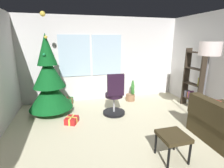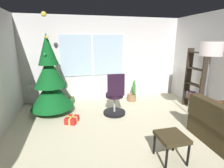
{
  "view_description": "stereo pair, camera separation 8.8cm",
  "coord_description": "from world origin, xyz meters",
  "px_view_note": "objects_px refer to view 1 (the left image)",
  "views": [
    {
      "loc": [
        -1.06,
        -2.4,
        1.84
      ],
      "look_at": [
        -0.15,
        1.01,
        0.91
      ],
      "focal_mm": 26.95,
      "sensor_mm": 36.0,
      "label": 1
    },
    {
      "loc": [
        -0.98,
        -2.42,
        1.84
      ],
      "look_at": [
        -0.15,
        1.01,
        0.91
      ],
      "focal_mm": 26.95,
      "sensor_mm": 36.0,
      "label": 2
    }
  ],
  "objects_px": {
    "footstool": "(173,138)",
    "office_chair": "(115,99)",
    "gift_box_green": "(67,101)",
    "bookshelf": "(194,83)",
    "gift_box_red": "(72,120)",
    "holiday_tree": "(49,82)",
    "floor_lamp": "(209,53)",
    "potted_plant": "(131,94)"
  },
  "relations": [
    {
      "from": "footstool",
      "to": "bookshelf",
      "type": "relative_size",
      "value": 0.27
    },
    {
      "from": "gift_box_red",
      "to": "floor_lamp",
      "type": "height_order",
      "value": "floor_lamp"
    },
    {
      "from": "gift_box_red",
      "to": "bookshelf",
      "type": "bearing_deg",
      "value": 1.21
    },
    {
      "from": "footstool",
      "to": "gift_box_red",
      "type": "xyz_separation_m",
      "value": [
        -1.49,
        1.62,
        -0.3
      ]
    },
    {
      "from": "floor_lamp",
      "to": "footstool",
      "type": "bearing_deg",
      "value": -146.62
    },
    {
      "from": "gift_box_green",
      "to": "office_chair",
      "type": "distance_m",
      "value": 1.58
    },
    {
      "from": "office_chair",
      "to": "floor_lamp",
      "type": "relative_size",
      "value": 0.59
    },
    {
      "from": "gift_box_green",
      "to": "office_chair",
      "type": "relative_size",
      "value": 0.36
    },
    {
      "from": "gift_box_green",
      "to": "potted_plant",
      "type": "bearing_deg",
      "value": -4.64
    },
    {
      "from": "footstool",
      "to": "gift_box_red",
      "type": "bearing_deg",
      "value": 132.65
    },
    {
      "from": "gift_box_red",
      "to": "gift_box_green",
      "type": "height_order",
      "value": "gift_box_green"
    },
    {
      "from": "gift_box_green",
      "to": "potted_plant",
      "type": "relative_size",
      "value": 0.6
    },
    {
      "from": "holiday_tree",
      "to": "potted_plant",
      "type": "xyz_separation_m",
      "value": [
        2.32,
        0.37,
        -0.6
      ]
    },
    {
      "from": "footstool",
      "to": "gift_box_green",
      "type": "distance_m",
      "value": 3.25
    },
    {
      "from": "holiday_tree",
      "to": "gift_box_red",
      "type": "bearing_deg",
      "value": -54.82
    },
    {
      "from": "office_chair",
      "to": "gift_box_red",
      "type": "bearing_deg",
      "value": -170.39
    },
    {
      "from": "bookshelf",
      "to": "potted_plant",
      "type": "bearing_deg",
      "value": 145.12
    },
    {
      "from": "holiday_tree",
      "to": "potted_plant",
      "type": "height_order",
      "value": "holiday_tree"
    },
    {
      "from": "gift_box_red",
      "to": "floor_lamp",
      "type": "relative_size",
      "value": 0.2
    },
    {
      "from": "gift_box_red",
      "to": "office_chair",
      "type": "xyz_separation_m",
      "value": [
        1.06,
        0.18,
        0.36
      ]
    },
    {
      "from": "gift_box_green",
      "to": "office_chair",
      "type": "bearing_deg",
      "value": -41.23
    },
    {
      "from": "potted_plant",
      "to": "gift_box_red",
      "type": "bearing_deg",
      "value": -150.52
    },
    {
      "from": "holiday_tree",
      "to": "floor_lamp",
      "type": "relative_size",
      "value": 1.36
    },
    {
      "from": "footstool",
      "to": "bookshelf",
      "type": "bearing_deg",
      "value": 44.0
    },
    {
      "from": "gift_box_red",
      "to": "potted_plant",
      "type": "bearing_deg",
      "value": 29.48
    },
    {
      "from": "footstool",
      "to": "bookshelf",
      "type": "distance_m",
      "value": 2.46
    },
    {
      "from": "gift_box_red",
      "to": "floor_lamp",
      "type": "xyz_separation_m",
      "value": [
        2.81,
        -0.75,
        1.5
      ]
    },
    {
      "from": "footstool",
      "to": "office_chair",
      "type": "relative_size",
      "value": 0.4
    },
    {
      "from": "holiday_tree",
      "to": "gift_box_red",
      "type": "relative_size",
      "value": 6.84
    },
    {
      "from": "gift_box_green",
      "to": "office_chair",
      "type": "height_order",
      "value": "office_chair"
    },
    {
      "from": "gift_box_green",
      "to": "floor_lamp",
      "type": "distance_m",
      "value": 3.8
    },
    {
      "from": "floor_lamp",
      "to": "potted_plant",
      "type": "distance_m",
      "value": 2.44
    },
    {
      "from": "gift_box_green",
      "to": "potted_plant",
      "type": "xyz_separation_m",
      "value": [
        1.95,
        -0.16,
        0.12
      ]
    },
    {
      "from": "gift_box_green",
      "to": "bookshelf",
      "type": "distance_m",
      "value": 3.59
    },
    {
      "from": "footstool",
      "to": "potted_plant",
      "type": "distance_m",
      "value": 2.69
    },
    {
      "from": "footstool",
      "to": "office_chair",
      "type": "xyz_separation_m",
      "value": [
        -0.43,
        1.8,
        0.06
      ]
    },
    {
      "from": "holiday_tree",
      "to": "gift_box_green",
      "type": "height_order",
      "value": "holiday_tree"
    },
    {
      "from": "bookshelf",
      "to": "floor_lamp",
      "type": "height_order",
      "value": "floor_lamp"
    },
    {
      "from": "footstool",
      "to": "bookshelf",
      "type": "xyz_separation_m",
      "value": [
        1.75,
        1.69,
        0.35
      ]
    },
    {
      "from": "bookshelf",
      "to": "floor_lamp",
      "type": "relative_size",
      "value": 0.9
    },
    {
      "from": "bookshelf",
      "to": "potted_plant",
      "type": "relative_size",
      "value": 2.5
    },
    {
      "from": "bookshelf",
      "to": "gift_box_red",
      "type": "bearing_deg",
      "value": -178.79
    }
  ]
}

